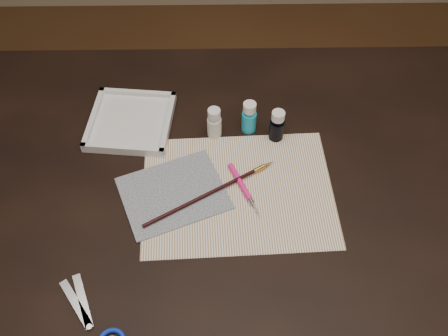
{
  "coord_description": "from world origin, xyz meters",
  "views": [
    {
      "loc": [
        -0.01,
        -0.64,
        1.63
      ],
      "look_at": [
        0.0,
        0.0,
        0.8
      ],
      "focal_mm": 40.0,
      "sensor_mm": 36.0,
      "label": 1
    }
  ],
  "objects_px": {
    "paper": "(238,191)",
    "scissors": "(82,321)",
    "canvas": "(173,193)",
    "paint_bottle_cyan": "(249,117)",
    "paint_bottle_navy": "(277,125)",
    "paint_bottle_white": "(214,123)",
    "palette_tray": "(131,121)"
  },
  "relations": [
    {
      "from": "paint_bottle_cyan",
      "to": "palette_tray",
      "type": "relative_size",
      "value": 0.44
    },
    {
      "from": "paint_bottle_cyan",
      "to": "palette_tray",
      "type": "xyz_separation_m",
      "value": [
        -0.28,
        0.02,
        -0.03
      ]
    },
    {
      "from": "scissors",
      "to": "paint_bottle_cyan",
      "type": "bearing_deg",
      "value": -70.55
    },
    {
      "from": "paint_bottle_navy",
      "to": "palette_tray",
      "type": "relative_size",
      "value": 0.43
    },
    {
      "from": "paper",
      "to": "paint_bottle_white",
      "type": "bearing_deg",
      "value": 106.85
    },
    {
      "from": "canvas",
      "to": "paper",
      "type": "bearing_deg",
      "value": 2.15
    },
    {
      "from": "canvas",
      "to": "paint_bottle_white",
      "type": "xyz_separation_m",
      "value": [
        0.09,
        0.17,
        0.04
      ]
    },
    {
      "from": "paper",
      "to": "paint_bottle_cyan",
      "type": "xyz_separation_m",
      "value": [
        0.03,
        0.18,
        0.04
      ]
    },
    {
      "from": "paint_bottle_cyan",
      "to": "paint_bottle_navy",
      "type": "relative_size",
      "value": 1.01
    },
    {
      "from": "paper",
      "to": "scissors",
      "type": "relative_size",
      "value": 2.03
    },
    {
      "from": "canvas",
      "to": "scissors",
      "type": "distance_m",
      "value": 0.32
    },
    {
      "from": "canvas",
      "to": "paint_bottle_navy",
      "type": "height_order",
      "value": "paint_bottle_navy"
    },
    {
      "from": "palette_tray",
      "to": "paint_bottle_navy",
      "type": "bearing_deg",
      "value": -7.74
    },
    {
      "from": "paper",
      "to": "paint_bottle_white",
      "type": "xyz_separation_m",
      "value": [
        -0.05,
        0.16,
        0.04
      ]
    },
    {
      "from": "canvas",
      "to": "paint_bottle_cyan",
      "type": "relative_size",
      "value": 2.56
    },
    {
      "from": "canvas",
      "to": "paint_bottle_cyan",
      "type": "xyz_separation_m",
      "value": [
        0.17,
        0.18,
        0.04
      ]
    },
    {
      "from": "paint_bottle_white",
      "to": "paint_bottle_navy",
      "type": "bearing_deg",
      "value": -4.74
    },
    {
      "from": "canvas",
      "to": "palette_tray",
      "type": "xyz_separation_m",
      "value": [
        -0.11,
        0.2,
        0.01
      ]
    },
    {
      "from": "paint_bottle_white",
      "to": "paint_bottle_navy",
      "type": "height_order",
      "value": "paint_bottle_navy"
    },
    {
      "from": "paint_bottle_white",
      "to": "scissors",
      "type": "xyz_separation_m",
      "value": [
        -0.24,
        -0.45,
        -0.03
      ]
    },
    {
      "from": "paint_bottle_cyan",
      "to": "palette_tray",
      "type": "distance_m",
      "value": 0.28
    },
    {
      "from": "paper",
      "to": "scissors",
      "type": "bearing_deg",
      "value": -135.7
    },
    {
      "from": "paint_bottle_cyan",
      "to": "paint_bottle_navy",
      "type": "xyz_separation_m",
      "value": [
        0.06,
        -0.03,
        -0.0
      ]
    },
    {
      "from": "paper",
      "to": "palette_tray",
      "type": "bearing_deg",
      "value": 141.34
    },
    {
      "from": "paper",
      "to": "paint_bottle_cyan",
      "type": "distance_m",
      "value": 0.19
    },
    {
      "from": "paper",
      "to": "canvas",
      "type": "distance_m",
      "value": 0.14
    },
    {
      "from": "canvas",
      "to": "palette_tray",
      "type": "bearing_deg",
      "value": 118.34
    },
    {
      "from": "paint_bottle_white",
      "to": "paint_bottle_navy",
      "type": "xyz_separation_m",
      "value": [
        0.14,
        -0.01,
        0.0
      ]
    },
    {
      "from": "canvas",
      "to": "paint_bottle_navy",
      "type": "bearing_deg",
      "value": 34.21
    },
    {
      "from": "canvas",
      "to": "paint_bottle_cyan",
      "type": "distance_m",
      "value": 0.25
    },
    {
      "from": "canvas",
      "to": "paint_bottle_navy",
      "type": "relative_size",
      "value": 2.59
    },
    {
      "from": "paper",
      "to": "palette_tray",
      "type": "distance_m",
      "value": 0.32
    }
  ]
}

